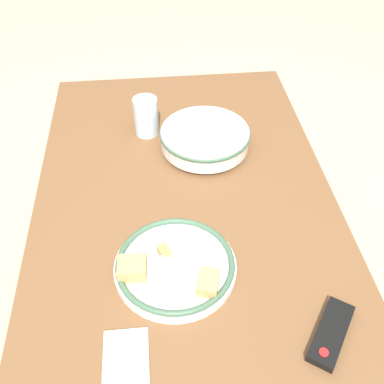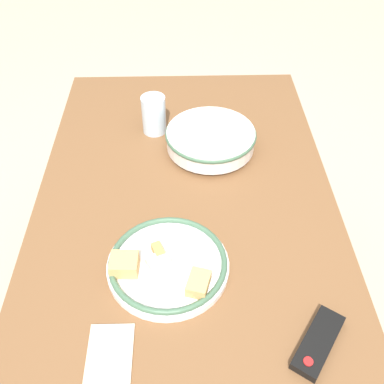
{
  "view_description": "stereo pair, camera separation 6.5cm",
  "coord_description": "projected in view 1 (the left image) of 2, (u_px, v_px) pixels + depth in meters",
  "views": [
    {
      "loc": [
        0.79,
        -0.07,
        1.58
      ],
      "look_at": [
        -0.06,
        0.02,
        0.75
      ],
      "focal_mm": 42.0,
      "sensor_mm": 36.0,
      "label": 1
    },
    {
      "loc": [
        0.8,
        -0.01,
        1.58
      ],
      "look_at": [
        -0.06,
        0.02,
        0.75
      ],
      "focal_mm": 42.0,
      "sensor_mm": 36.0,
      "label": 2
    }
  ],
  "objects": [
    {
      "name": "tv_remote",
      "position": [
        331.0,
        333.0,
        0.93
      ],
      "size": [
        0.16,
        0.14,
        0.02
      ],
      "rotation": [
        0.0,
        0.0,
        4.09
      ],
      "color": "black",
      "rests_on": "dining_table"
    },
    {
      "name": "ground_plane",
      "position": [
        189.0,
        347.0,
        1.67
      ],
      "size": [
        8.0,
        8.0,
        0.0
      ],
      "primitive_type": "plane",
      "color": "#B7A88E"
    },
    {
      "name": "noodle_bowl",
      "position": [
        205.0,
        138.0,
        1.36
      ],
      "size": [
        0.27,
        0.27,
        0.07
      ],
      "color": "silver",
      "rests_on": "dining_table"
    },
    {
      "name": "food_plate",
      "position": [
        174.0,
        266.0,
        1.04
      ],
      "size": [
        0.29,
        0.29,
        0.06
      ],
      "color": "white",
      "rests_on": "dining_table"
    },
    {
      "name": "drinking_glass",
      "position": [
        146.0,
        116.0,
        1.4
      ],
      "size": [
        0.08,
        0.08,
        0.12
      ],
      "color": "silver",
      "rests_on": "dining_table"
    },
    {
      "name": "dining_table",
      "position": [
        188.0,
        238.0,
        1.23
      ],
      "size": [
        1.46,
        0.82,
        0.71
      ],
      "color": "brown",
      "rests_on": "ground_plane"
    },
    {
      "name": "folded_napkin",
      "position": [
        126.0,
        360.0,
        0.9
      ],
      "size": [
        0.13,
        0.09,
        0.01
      ],
      "color": "beige",
      "rests_on": "dining_table"
    }
  ]
}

